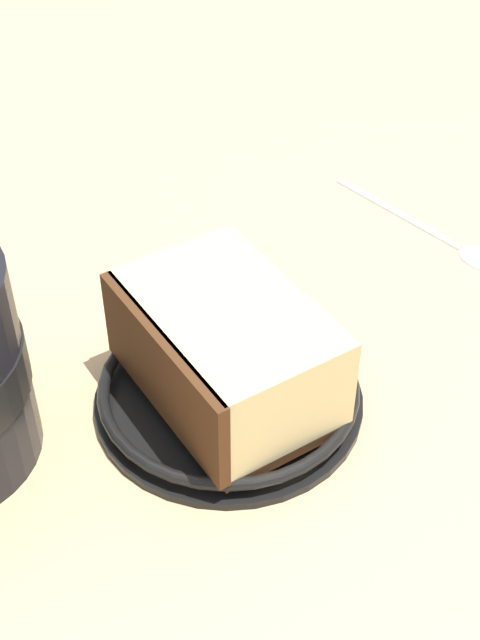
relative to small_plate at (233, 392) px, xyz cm
name	(u,v)px	position (x,y,z in cm)	size (l,w,h in cm)	color
ground_plane	(230,358)	(4.70, 0.22, -2.09)	(126.90, 126.90, 2.65)	tan
small_plate	(233,392)	(0.00, 0.00, 0.00)	(13.84, 13.84, 1.55)	black
cake_slice	(228,351)	(-0.15, 0.23, 2.97)	(13.56, 12.61, 5.61)	#472814
teaspoon	(449,238)	(14.22, -13.64, -0.42)	(11.10, 10.02, 0.80)	silver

